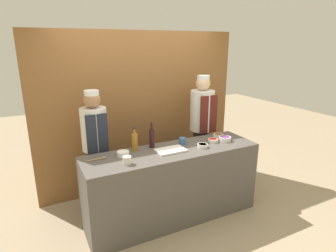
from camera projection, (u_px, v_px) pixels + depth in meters
ground_plane at (172, 216)px, 3.75m from camera, size 14.00×14.00×0.00m
cabinet_wall at (140, 112)px, 4.35m from camera, size 3.16×0.18×2.40m
counter at (172, 184)px, 3.62m from camera, size 2.24×0.64×0.94m
sauce_bowl_red at (213, 140)px, 3.77m from camera, size 0.14×0.14×0.04m
sauce_bowl_white at (123, 154)px, 3.29m from camera, size 0.14×0.14×0.06m
sauce_bowl_purple at (225, 139)px, 3.81m from camera, size 0.16×0.16×0.06m
sauce_bowl_brown at (218, 135)px, 3.97m from camera, size 0.14×0.14×0.04m
sauce_bowl_green at (203, 145)px, 3.58m from camera, size 0.13×0.13×0.04m
cutting_board at (171, 150)px, 3.46m from camera, size 0.36×0.23×0.02m
bottle_amber at (135, 141)px, 3.45m from camera, size 0.08×0.08×0.30m
bottle_wine at (152, 138)px, 3.55m from camera, size 0.07×0.07×0.33m
cup_blue at (182, 141)px, 3.68m from camera, size 0.09×0.09×0.09m
cup_cream at (127, 160)px, 3.08m from camera, size 0.10×0.10×0.09m
wooden_spoon at (99, 159)px, 3.20m from camera, size 0.22×0.04×0.02m
chef_left at (96, 148)px, 3.64m from camera, size 0.33×0.33×1.67m
chef_right at (202, 128)px, 4.34m from camera, size 0.36×0.36×1.77m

